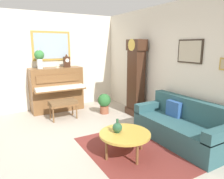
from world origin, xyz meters
TOP-DOWN VIEW (x-y plane):
  - ground_plane at (0.00, 0.00)m, footprint 6.40×6.00m
  - wall_left at (-2.60, 0.01)m, footprint 0.13×4.90m
  - wall_back at (0.01, 2.40)m, footprint 5.30×0.13m
  - area_rug at (0.92, 0.86)m, footprint 2.10×1.50m
  - piano at (-2.23, 0.36)m, footprint 0.87×1.44m
  - piano_bench at (-1.40, 0.28)m, footprint 0.42×0.70m
  - grandfather_clock at (-0.76, 2.10)m, footprint 0.52×0.34m
  - couch at (1.03, 1.91)m, footprint 1.90×0.80m
  - coffee_table at (0.92, 0.67)m, footprint 0.88×0.88m
  - mantel_clock at (-2.23, 0.69)m, footprint 0.13×0.18m
  - flower_vase at (-2.23, -0.06)m, footprint 0.26×0.26m
  - teacup at (-2.16, 0.39)m, footprint 0.12×0.12m
  - green_jug at (0.83, 0.57)m, footprint 0.17×0.17m
  - potted_plant at (-1.25, 1.40)m, footprint 0.36×0.36m

SIDE VIEW (x-z plane):
  - ground_plane at x=0.00m, z-range -0.10..0.00m
  - area_rug at x=0.92m, z-range 0.00..0.01m
  - couch at x=1.03m, z-range -0.11..0.73m
  - potted_plant at x=-1.25m, z-range 0.04..0.60m
  - coffee_table at x=0.92m, z-range 0.17..0.58m
  - piano_bench at x=-1.40m, z-range 0.17..0.65m
  - green_jug at x=0.83m, z-range 0.37..0.61m
  - piano at x=-2.23m, z-range 0.01..1.25m
  - grandfather_clock at x=-0.76m, z-range -0.05..1.98m
  - teacup at x=-2.16m, z-range 1.24..1.30m
  - wall_back at x=0.01m, z-range 0.00..2.80m
  - wall_left at x=-2.60m, z-range 0.01..2.81m
  - mantel_clock at x=-2.23m, z-range 1.23..1.61m
  - flower_vase at x=-2.23m, z-range 1.27..1.85m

